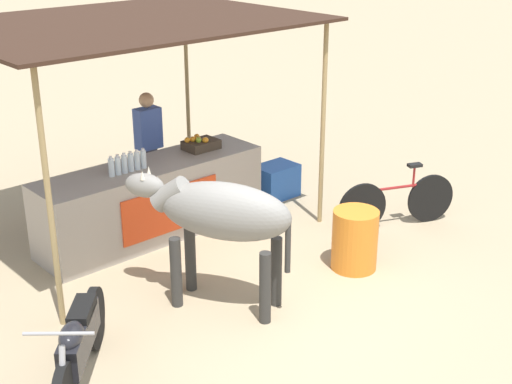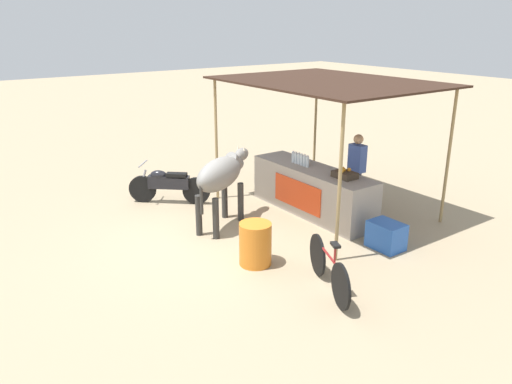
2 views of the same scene
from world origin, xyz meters
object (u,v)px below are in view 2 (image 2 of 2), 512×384
Objects in this scene: fruit_crate at (344,174)px; water_barrel at (255,244)px; stall_counter at (312,190)px; cooler_box at (386,236)px; vendor_behind_counter at (356,173)px; motorcycle_parked at (168,184)px; bicycle_leaning at (329,269)px; cow at (221,175)px.

water_barrel is at bearing -80.62° from fruit_crate.
stall_counter is 2.08m from cooler_box.
vendor_behind_counter reaches higher than motorcycle_parked.
vendor_behind_counter reaches higher than bicycle_leaning.
vendor_behind_counter is at bearing 47.01° from motorcycle_parked.
vendor_behind_counter is at bearing 103.54° from water_barrel.
cow reaches higher than motorcycle_parked.
vendor_behind_counter is 2.82m from cow.
water_barrel is at bearing -2.23° from motorcycle_parked.
cooler_box is at bearing 69.17° from water_barrel.
vendor_behind_counter is 2.30× the size of water_barrel.
cow is at bearing 166.46° from water_barrel.
water_barrel reaches higher than cooler_box.
motorcycle_parked reaches higher than cooler_box.
motorcycle_parked is (-4.31, -2.08, 0.19)m from cooler_box.
fruit_crate is at bearing 99.38° from water_barrel.
bicycle_leaning is (1.70, -1.97, -0.68)m from fruit_crate.
bicycle_leaning is at bearing -75.66° from cooler_box.
cow is at bearing 179.84° from bicycle_leaning.
bicycle_leaning is (4.77, 0.26, -0.08)m from motorcycle_parked.
cooler_box is (1.23, -0.15, -0.79)m from fruit_crate.
water_barrel is 0.41× the size of cow.
stall_counter is at bearing 177.30° from cooler_box.
fruit_crate is 0.29× the size of bicycle_leaning.
stall_counter is 1.70× the size of cow.
water_barrel is 3.47m from motorcycle_parked.
cow reaches higher than cooler_box.
water_barrel is (0.39, -2.36, -0.67)m from fruit_crate.
fruit_crate is 2.34m from cow.
motorcycle_parked is at bearing -154.26° from cooler_box.
water_barrel is (1.22, -2.31, -0.12)m from stall_counter.
water_barrel is (-0.84, -2.21, 0.12)m from cooler_box.
cooler_box is at bearing 104.34° from bicycle_leaning.
cooler_box is at bearing -2.70° from stall_counter.
water_barrel is 0.47× the size of bicycle_leaning.
cow is 3.06m from bicycle_leaning.
stall_counter is 1.82× the size of vendor_behind_counter.
stall_counter reaches higher than water_barrel.
water_barrel is 1.36m from bicycle_leaning.
fruit_crate is at bearing 3.65° from stall_counter.
bicycle_leaning is at bearing 16.80° from water_barrel.
water_barrel is at bearing -76.46° from vendor_behind_counter.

